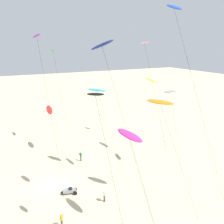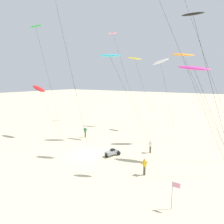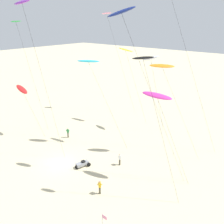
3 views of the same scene
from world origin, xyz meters
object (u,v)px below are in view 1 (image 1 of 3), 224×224
(kite_orange, at_px, (160,103))
(kite_pink, at_px, (145,45))
(kite_white, at_px, (171,92))
(kite_navy, at_px, (102,46))
(kite_blue, at_px, (175,10))
(kite_green, at_px, (53,52))
(beach_buggy, at_px, (70,191))
(kite_black, at_px, (96,98))
(kite_magenta, at_px, (130,136))
(kite_cyan, at_px, (97,90))
(kite_yellow, at_px, (151,81))
(kite_flyer_nearest, at_px, (104,195))
(kite_red, at_px, (49,110))
(kite_flyer_furthest, at_px, (81,156))
(kite_flyer_middle, at_px, (62,220))
(kite_purple, at_px, (37,37))

(kite_orange, relative_size, kite_pink, 0.66)
(kite_white, xyz_separation_m, kite_navy, (3.62, -12.55, 6.45))
(kite_white, bearing_deg, kite_blue, -43.08)
(kite_green, bearing_deg, beach_buggy, -9.97)
(kite_black, xyz_separation_m, kite_magenta, (-0.39, 3.64, -4.25))
(kite_blue, distance_m, kite_white, 11.54)
(kite_cyan, xyz_separation_m, kite_yellow, (-1.09, 10.25, 0.53))
(kite_pink, xyz_separation_m, kite_flyer_nearest, (15.67, -15.90, -17.90))
(kite_white, height_order, kite_magenta, kite_white)
(kite_white, bearing_deg, kite_black, -61.52)
(kite_green, bearing_deg, kite_orange, 17.05)
(kite_blue, bearing_deg, kite_navy, -90.16)
(kite_blue, distance_m, beach_buggy, 25.71)
(kite_red, bearing_deg, beach_buggy, -4.08)
(kite_red, xyz_separation_m, kite_green, (-2.36, 1.93, 9.82))
(kite_cyan, relative_size, kite_flyer_furthest, 7.66)
(kite_white, xyz_separation_m, kite_flyer_nearest, (3.50, -12.45, -11.33))
(kite_black, distance_m, kite_flyer_furthest, 21.53)
(kite_magenta, xyz_separation_m, kite_flyer_furthest, (-15.84, 0.16, -9.39))
(kite_blue, height_order, kite_flyer_middle, kite_blue)
(kite_black, height_order, kite_orange, kite_black)
(kite_navy, bearing_deg, kite_white, 106.08)
(kite_flyer_furthest, bearing_deg, kite_pink, 105.89)
(kite_flyer_middle, bearing_deg, kite_blue, 96.27)
(kite_white, height_order, kite_pink, kite_pink)
(kite_flyer_furthest, bearing_deg, kite_cyan, 23.03)
(beach_buggy, bearing_deg, kite_purple, -171.20)
(kite_cyan, bearing_deg, kite_red, -154.77)
(kite_magenta, distance_m, kite_flyer_nearest, 10.41)
(kite_magenta, relative_size, kite_flyer_middle, 6.46)
(kite_navy, xyz_separation_m, kite_flyer_nearest, (-0.12, 0.10, -17.78))
(kite_green, distance_m, kite_white, 21.88)
(kite_flyer_middle, bearing_deg, kite_flyer_furthest, 152.77)
(kite_black, bearing_deg, kite_green, 174.44)
(kite_magenta, height_order, kite_flyer_nearest, kite_magenta)
(kite_flyer_middle, bearing_deg, kite_white, 106.08)
(kite_cyan, xyz_separation_m, beach_buggy, (4.17, -5.90, -12.11))
(kite_pink, relative_size, beach_buggy, 9.15)
(kite_pink, bearing_deg, kite_flyer_furthest, -74.11)
(kite_white, height_order, kite_navy, kite_navy)
(kite_purple, bearing_deg, kite_orange, 40.03)
(kite_white, relative_size, kite_magenta, 1.21)
(kite_blue, bearing_deg, kite_orange, -57.69)
(kite_yellow, distance_m, beach_buggy, 21.17)
(kite_black, relative_size, kite_blue, 0.64)
(kite_white, height_order, beach_buggy, kite_white)
(kite_green, distance_m, kite_cyan, 13.94)
(kite_blue, height_order, kite_cyan, kite_blue)
(kite_red, bearing_deg, kite_flyer_furthest, 26.43)
(kite_blue, height_order, kite_navy, kite_blue)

